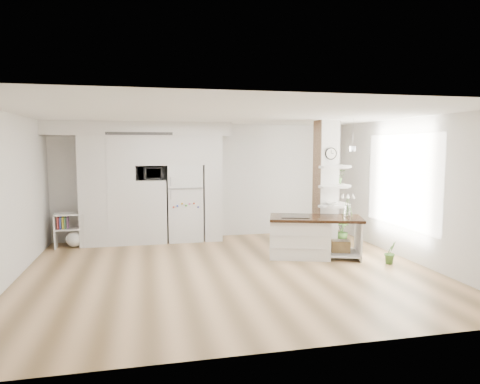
# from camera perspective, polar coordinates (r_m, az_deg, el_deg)

# --- Properties ---
(floor) EXTENTS (7.00, 6.00, 0.01)m
(floor) POSITION_cam_1_polar(r_m,az_deg,el_deg) (7.57, -1.41, -10.51)
(floor) COLOR tan
(floor) RESTS_ON ground
(room) EXTENTS (7.04, 6.04, 2.72)m
(room) POSITION_cam_1_polar(r_m,az_deg,el_deg) (7.26, -1.45, 3.67)
(room) COLOR white
(room) RESTS_ON ground
(cabinet_wall) EXTENTS (4.00, 0.71, 2.70)m
(cabinet_wall) POSITION_cam_1_polar(r_m,az_deg,el_deg) (9.81, -12.82, 2.08)
(cabinet_wall) COLOR silver
(cabinet_wall) RESTS_ON floor
(refrigerator) EXTENTS (0.78, 0.69, 1.75)m
(refrigerator) POSITION_cam_1_polar(r_m,az_deg,el_deg) (9.92, -7.39, -1.43)
(refrigerator) COLOR white
(refrigerator) RESTS_ON floor
(column) EXTENTS (0.69, 0.90, 2.70)m
(column) POSITION_cam_1_polar(r_m,az_deg,el_deg) (9.11, 12.01, 0.84)
(column) COLOR silver
(column) RESTS_ON floor
(window) EXTENTS (0.00, 2.40, 2.40)m
(window) POSITION_cam_1_polar(r_m,az_deg,el_deg) (8.90, 20.73, 1.42)
(window) COLOR white
(window) RESTS_ON room
(pendant_light) EXTENTS (0.12, 0.12, 0.10)m
(pendant_light) POSITION_cam_1_polar(r_m,az_deg,el_deg) (7.90, 10.59, 5.68)
(pendant_light) COLOR white
(pendant_light) RESTS_ON room
(kitchen_island) EXTENTS (1.94, 1.34, 1.37)m
(kitchen_island) POSITION_cam_1_polar(r_m,az_deg,el_deg) (8.54, 8.71, -5.75)
(kitchen_island) COLOR silver
(kitchen_island) RESTS_ON floor
(bookshelf) EXTENTS (0.64, 0.39, 0.74)m
(bookshelf) POSITION_cam_1_polar(r_m,az_deg,el_deg) (9.92, -21.52, -5.05)
(bookshelf) COLOR silver
(bookshelf) RESTS_ON floor
(floor_plant_a) EXTENTS (0.29, 0.27, 0.43)m
(floor_plant_a) POSITION_cam_1_polar(r_m,az_deg,el_deg) (8.45, 19.41, -7.61)
(floor_plant_a) COLOR #40712D
(floor_plant_a) RESTS_ON floor
(floor_plant_b) EXTENTS (0.28, 0.28, 0.50)m
(floor_plant_b) POSITION_cam_1_polar(r_m,az_deg,el_deg) (10.10, 13.47, -5.01)
(floor_plant_b) COLOR #40712D
(floor_plant_b) RESTS_ON floor
(microwave) EXTENTS (0.54, 0.37, 0.30)m
(microwave) POSITION_cam_1_polar(r_m,az_deg,el_deg) (9.76, -11.81, 2.46)
(microwave) COLOR #2D2D2D
(microwave) RESTS_ON cabinet_wall
(shelf_plant) EXTENTS (0.27, 0.23, 0.30)m
(shelf_plant) POSITION_cam_1_polar(r_m,az_deg,el_deg) (9.35, 13.01, 2.01)
(shelf_plant) COLOR #40712D
(shelf_plant) RESTS_ON column
(decor_bowl) EXTENTS (0.22, 0.22, 0.05)m
(decor_bowl) POSITION_cam_1_polar(r_m,az_deg,el_deg) (8.90, 12.11, -1.55)
(decor_bowl) COLOR white
(decor_bowl) RESTS_ON column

